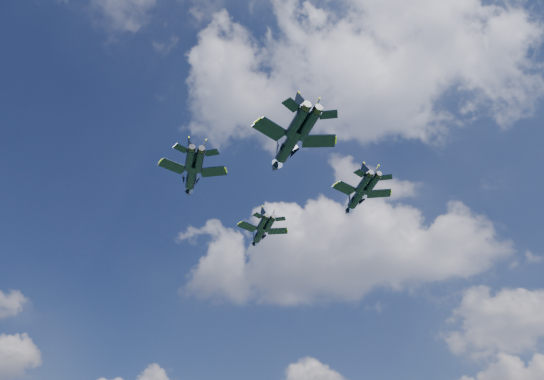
{
  "coord_description": "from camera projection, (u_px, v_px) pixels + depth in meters",
  "views": [
    {
      "loc": [
        18.52,
        -81.29,
        3.41
      ],
      "look_at": [
        -5.38,
        -3.75,
        60.26
      ],
      "focal_mm": 35.0,
      "sensor_mm": 36.0,
      "label": 1
    }
  ],
  "objects": [
    {
      "name": "jet_lead",
      "position": [
        260.0,
        234.0,
        114.07
      ],
      "size": [
        11.09,
        13.94,
        3.47
      ],
      "rotation": [
        0.0,
        0.0,
        0.59
      ],
      "color": "black"
    },
    {
      "name": "jet_left",
      "position": [
        191.0,
        177.0,
        98.44
      ],
      "size": [
        11.94,
        15.92,
        3.89
      ],
      "rotation": [
        0.0,
        0.0,
        0.53
      ],
      "color": "black"
    },
    {
      "name": "jet_right",
      "position": [
        357.0,
        198.0,
        104.17
      ],
      "size": [
        11.65,
        15.21,
        3.75
      ],
      "rotation": [
        0.0,
        0.0,
        0.56
      ],
      "color": "black"
    },
    {
      "name": "jet_slot",
      "position": [
        288.0,
        146.0,
        85.6
      ],
      "size": [
        14.64,
        17.11,
        4.36
      ],
      "rotation": [
        0.0,
        0.0,
        0.65
      ],
      "color": "black"
    }
  ]
}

